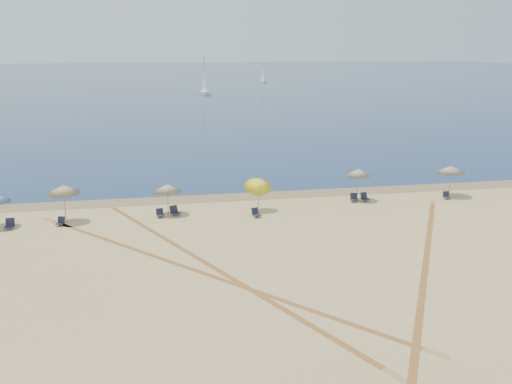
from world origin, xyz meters
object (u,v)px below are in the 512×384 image
(umbrella_3, at_px, (258,184))
(chair_8, at_px, (446,196))
(umbrella_2, at_px, (167,188))
(chair_7, at_px, (365,197))
(umbrella_4, at_px, (358,172))
(sailboat_0, at_px, (204,82))
(chair_2, at_px, (61,222))
(chair_6, at_px, (354,198))
(chair_5, at_px, (256,213))
(sailboat_1, at_px, (263,75))
(umbrella_5, at_px, (451,169))
(chair_1, at_px, (10,224))
(chair_4, at_px, (175,211))
(umbrella_1, at_px, (64,189))
(chair_3, at_px, (160,213))

(umbrella_3, distance_m, chair_8, 15.25)
(umbrella_2, height_order, chair_7, umbrella_2)
(umbrella_4, relative_size, chair_8, 4.07)
(sailboat_0, bearing_deg, chair_7, -98.66)
(chair_2, xyz_separation_m, chair_6, (21.36, 2.09, 0.03))
(chair_5, bearing_deg, sailboat_1, 56.17)
(umbrella_5, distance_m, chair_1, 32.79)
(umbrella_4, relative_size, chair_7, 3.55)
(umbrella_2, xyz_separation_m, umbrella_4, (14.63, 1.15, 0.28))
(chair_2, xyz_separation_m, sailboat_1, (45.83, 155.15, 1.95))
(chair_1, relative_size, chair_4, 0.83)
(chair_6, xyz_separation_m, sailboat_1, (24.47, 153.06, 1.93))
(umbrella_5, bearing_deg, umbrella_3, -175.07)
(chair_7, bearing_deg, umbrella_1, 173.88)
(umbrella_4, xyz_separation_m, chair_5, (-8.63, -3.12, -1.89))
(chair_4, distance_m, sailboat_0, 109.67)
(chair_6, bearing_deg, chair_7, 14.15)
(umbrella_4, xyz_separation_m, chair_8, (6.96, -1.10, -1.92))
(chair_3, bearing_deg, umbrella_3, -8.25)
(umbrella_2, relative_size, chair_5, 2.89)
(chair_2, bearing_deg, umbrella_5, 24.06)
(chair_7, relative_size, sailboat_1, 0.10)
(chair_6, distance_m, chair_8, 7.42)
(sailboat_1, bearing_deg, umbrella_4, -106.11)
(umbrella_4, bearing_deg, chair_4, -173.40)
(chair_3, distance_m, chair_8, 22.19)
(sailboat_0, bearing_deg, chair_3, -106.85)
(umbrella_3, height_order, umbrella_5, umbrella_3)
(chair_2, relative_size, chair_7, 0.99)
(chair_8, distance_m, sailboat_1, 154.62)
(chair_8, bearing_deg, umbrella_4, 177.27)
(chair_3, distance_m, chair_4, 1.05)
(umbrella_1, height_order, chair_8, umbrella_1)
(umbrella_4, xyz_separation_m, umbrella_5, (7.68, -0.19, -0.03))
(chair_4, relative_size, chair_7, 1.18)
(umbrella_1, relative_size, umbrella_2, 1.18)
(chair_1, relative_size, sailboat_0, 0.07)
(chair_4, relative_size, chair_8, 1.36)
(chair_4, distance_m, chair_7, 14.70)
(chair_2, bearing_deg, chair_6, 24.99)
(sailboat_0, xyz_separation_m, sailboat_1, (24.41, 45.44, -0.59))
(chair_2, bearing_deg, chair_8, 22.37)
(chair_7, bearing_deg, chair_3, 175.86)
(umbrella_1, height_order, chair_3, umbrella_1)
(umbrella_3, xyz_separation_m, chair_2, (-13.61, -1.03, -1.75))
(chair_5, bearing_deg, chair_6, -4.19)
(umbrella_1, bearing_deg, chair_3, -1.58)
(umbrella_2, bearing_deg, chair_2, -168.70)
(chair_2, distance_m, sailboat_1, 161.79)
(umbrella_2, distance_m, sailboat_1, 158.51)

